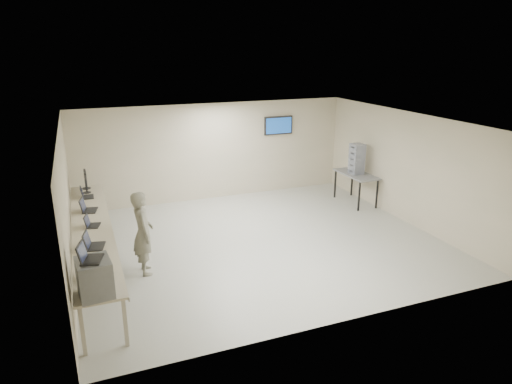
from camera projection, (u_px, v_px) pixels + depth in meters
name	position (u px, v px, depth m)	size (l,w,h in m)	color
room	(260.00, 183.00, 10.23)	(8.01, 7.01, 2.81)	beige
workbench	(93.00, 230.00, 9.10)	(0.76, 6.00, 0.90)	beige
equipment_box	(95.00, 278.00, 6.53)	(0.46, 0.53, 0.55)	gray
laptop_on_box	(88.00, 256.00, 6.41)	(0.38, 0.41, 0.28)	black
laptop_0	(94.00, 271.00, 7.13)	(0.39, 0.43, 0.29)	black
laptop_1	(92.00, 244.00, 8.13)	(0.40, 0.45, 0.31)	black
laptop_2	(91.00, 223.00, 9.09)	(0.33, 0.37, 0.25)	black
laptop_3	(87.00, 208.00, 9.91)	(0.39, 0.44, 0.30)	black
laptop_4	(85.00, 195.00, 10.81)	(0.29, 0.36, 0.27)	black
monitor_near	(86.00, 183.00, 11.11)	(0.19, 0.42, 0.42)	black
monitor_far	(85.00, 178.00, 11.42)	(0.21, 0.47, 0.46)	black
soldier	(143.00, 233.00, 8.92)	(0.62, 0.41, 1.69)	#656655
side_table	(356.00, 176.00, 12.98)	(0.68, 1.46, 0.87)	gray
storage_bins	(357.00, 159.00, 12.82)	(0.33, 0.36, 0.86)	#898FA1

